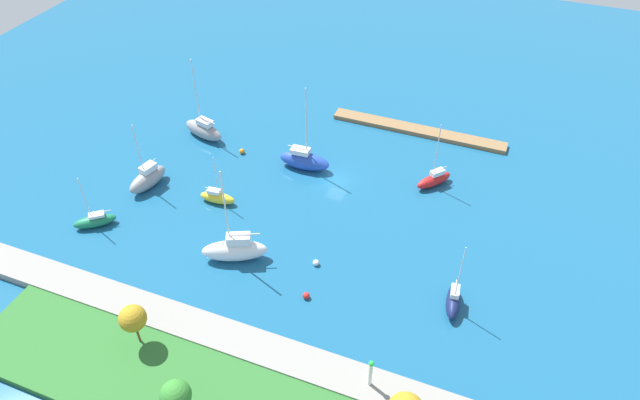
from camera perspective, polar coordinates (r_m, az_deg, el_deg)
The scene contains 18 objects.
water at distance 81.84m, azimuth 1.64°, elevation 1.94°, with size 160.00×160.00×0.00m, color #19567F.
pier_dock at distance 92.71m, azimuth 9.65°, elevation 6.81°, with size 27.42×2.47×0.67m, color olive.
breakwater at distance 62.89m, azimuth -7.98°, elevation -13.73°, with size 70.07×3.98×1.03m, color gray.
shoreline_park at distance 59.87m, azimuth -11.24°, elevation -18.79°, with size 51.84×10.87×0.84m, color #2D6B2D.
harbor_beacon at distance 57.40m, azimuth 5.03°, elevation -16.51°, with size 0.56×0.56×3.73m.
park_tree_mideast at distance 55.75m, azimuth -14.06°, elevation -18.23°, with size 2.88×2.88×5.22m.
park_tree_center at distance 61.94m, azimuth -18.02°, elevation -11.06°, with size 2.83×2.83×5.16m.
sailboat_gray_far_north at distance 83.42m, azimuth -16.66°, elevation 2.05°, with size 3.51×6.67×10.38m.
sailboat_navy_inner_mooring at distance 66.61m, azimuth 13.03°, elevation -9.67°, with size 2.16×5.14×9.76m.
sailboat_yellow_mid_basin at distance 78.85m, azimuth -10.12°, elevation 0.27°, with size 5.05×1.98×7.62m.
sailboat_blue_west_end at distance 83.26m, azimuth -1.56°, elevation 3.97°, with size 7.56×2.96×13.25m.
sailboat_red_center_basin at distance 81.95m, azimuth 11.20°, elevation 2.01°, with size 4.81×5.38×10.15m.
sailboat_green_east_end at distance 79.67m, azimuth -21.35°, elevation -1.92°, with size 5.22×4.71×7.90m.
sailboat_white_near_pier at distance 70.24m, azimuth -8.41°, elevation -4.86°, with size 8.14×5.38×13.48m.
sailboat_gray_outer_mooring at distance 91.42m, azimuth -11.43°, elevation 6.84°, with size 7.51×4.06×13.13m.
mooring_buoy_white at distance 69.65m, azimuth -0.40°, elevation -6.22°, with size 0.77×0.77×0.77m, color white.
mooring_buoy_red at distance 66.30m, azimuth -1.38°, elevation -9.42°, with size 0.81×0.81×0.81m, color red.
mooring_buoy_orange at distance 87.50m, azimuth -7.72°, elevation 4.80°, with size 0.80×0.80×0.80m, color orange.
Camera 1 is at (-21.01, 60.14, 51.37)m, focal length 32.40 mm.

